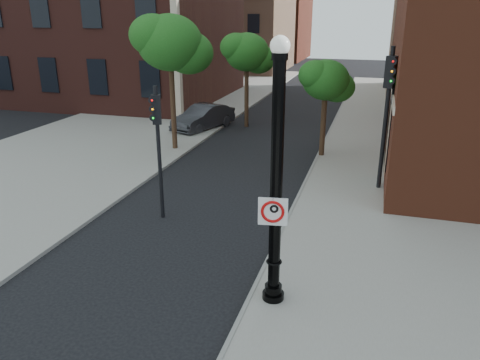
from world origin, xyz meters
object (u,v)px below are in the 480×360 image
(lamppost, at_px, (276,192))
(traffic_signal_left, at_px, (157,132))
(traffic_signal_right, at_px, (388,96))
(parked_car, at_px, (203,117))
(no_parking_sign, at_px, (273,211))

(lamppost, xyz_separation_m, traffic_signal_left, (-4.54, 3.65, 0.13))
(traffic_signal_left, distance_m, traffic_signal_right, 8.18)
(traffic_signal_left, xyz_separation_m, traffic_signal_right, (6.76, 4.55, 0.66))
(lamppost, xyz_separation_m, parked_car, (-7.54, 15.41, -2.06))
(parked_car, bearing_deg, lamppost, -45.86)
(lamppost, bearing_deg, traffic_signal_left, 141.18)
(traffic_signal_left, relative_size, traffic_signal_right, 0.81)
(lamppost, bearing_deg, parked_car, 116.07)
(traffic_signal_left, bearing_deg, traffic_signal_right, 9.76)
(traffic_signal_left, bearing_deg, parked_car, 80.15)
(lamppost, height_order, traffic_signal_right, lamppost)
(traffic_signal_right, bearing_deg, no_parking_sign, -81.75)
(lamppost, distance_m, no_parking_sign, 0.41)
(lamppost, xyz_separation_m, no_parking_sign, (-0.02, -0.15, -0.38))
(lamppost, distance_m, parked_car, 17.27)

